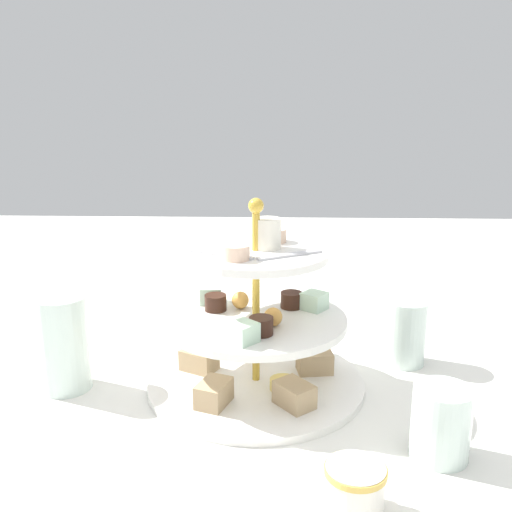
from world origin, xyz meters
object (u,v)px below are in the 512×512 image
(water_glass_short_left, at_px, (441,423))
(water_glass_mid_back, at_px, (405,332))
(tiered_serving_stand, at_px, (256,335))
(water_glass_tall_right, at_px, (63,343))
(butter_knife_left, at_px, (225,308))
(teacup_with_saucer, at_px, (355,491))

(water_glass_short_left, height_order, water_glass_mid_back, water_glass_mid_back)
(tiered_serving_stand, xyz_separation_m, water_glass_mid_back, (0.22, 0.08, -0.03))
(water_glass_tall_right, distance_m, butter_knife_left, 0.37)
(teacup_with_saucer, bearing_deg, water_glass_short_left, 42.44)
(butter_knife_left, bearing_deg, teacup_with_saucer, 87.58)
(water_glass_short_left, relative_size, water_glass_mid_back, 0.84)
(water_glass_short_left, distance_m, butter_knife_left, 0.53)
(tiered_serving_stand, xyz_separation_m, water_glass_short_left, (0.21, -0.16, -0.03))
(water_glass_tall_right, relative_size, water_glass_short_left, 1.60)
(tiered_serving_stand, height_order, water_glass_short_left, tiered_serving_stand)
(tiered_serving_stand, distance_m, water_glass_short_left, 0.26)
(water_glass_mid_back, bearing_deg, water_glass_tall_right, -168.82)
(teacup_with_saucer, relative_size, butter_knife_left, 0.53)
(water_glass_tall_right, distance_m, water_glass_short_left, 0.49)
(water_glass_short_left, bearing_deg, butter_knife_left, 121.04)
(tiered_serving_stand, xyz_separation_m, water_glass_tall_right, (-0.26, -0.01, -0.01))
(water_glass_tall_right, height_order, butter_knife_left, water_glass_tall_right)
(tiered_serving_stand, distance_m, water_glass_mid_back, 0.23)
(teacup_with_saucer, xyz_separation_m, butter_knife_left, (-0.17, 0.55, -0.02))
(teacup_with_saucer, relative_size, water_glass_mid_back, 0.92)
(water_glass_short_left, height_order, teacup_with_saucer, water_glass_short_left)
(tiered_serving_stand, relative_size, water_glass_short_left, 3.61)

